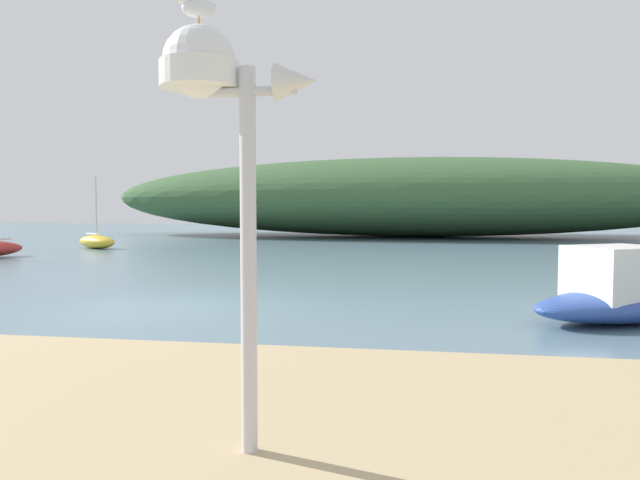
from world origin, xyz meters
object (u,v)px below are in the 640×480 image
object	(u,v)px
mast_structure	(215,96)
motorboat_far_left	(630,295)
sailboat_west_reach	(97,241)
seagull_on_radar	(197,6)

from	to	relation	value
mast_structure	motorboat_far_left	bearing A→B (deg)	53.18
mast_structure	sailboat_west_reach	bearing A→B (deg)	122.02
mast_structure	seagull_on_radar	xyz separation A→B (m)	(-0.13, -0.00, 0.65)
seagull_on_radar	sailboat_west_reach	bearing A→B (deg)	121.78
mast_structure	motorboat_far_left	xyz separation A→B (m)	(5.21, 6.96, -2.36)
motorboat_far_left	sailboat_west_reach	bearing A→B (deg)	140.94
seagull_on_radar	motorboat_far_left	size ratio (longest dim) A/B	0.07
mast_structure	seagull_on_radar	world-z (taller)	seagull_on_radar
motorboat_far_left	mast_structure	bearing A→B (deg)	-126.82
mast_structure	seagull_on_radar	distance (m)	0.66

